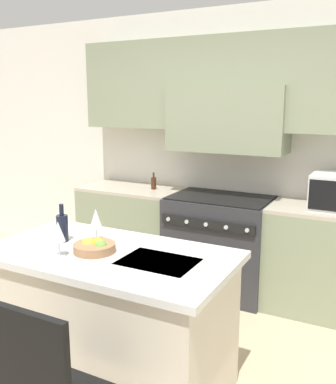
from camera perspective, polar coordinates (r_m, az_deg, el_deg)
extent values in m
cube|color=silver|center=(4.33, 8.89, 5.67)|extent=(10.00, 0.06, 2.70)
cube|color=gray|center=(4.12, 8.26, 14.08)|extent=(3.04, 0.34, 0.85)
cube|color=gray|center=(4.09, 7.97, 9.55)|extent=(1.11, 0.40, 0.60)
cube|color=gray|center=(4.64, -4.70, -5.19)|extent=(1.04, 0.62, 0.90)
cube|color=#B2A893|center=(4.52, -4.80, 0.45)|extent=(1.04, 0.62, 0.03)
cube|color=gray|center=(4.00, 20.68, -8.81)|extent=(1.04, 0.62, 0.90)
cube|color=#B2A893|center=(3.86, 21.19, -2.35)|extent=(1.04, 0.62, 0.03)
cube|color=#2D2D33|center=(4.19, 6.89, -6.97)|extent=(0.96, 0.66, 0.92)
cube|color=black|center=(4.06, 7.06, -0.73)|extent=(0.92, 0.61, 0.01)
cube|color=black|center=(3.80, 5.17, -4.27)|extent=(0.88, 0.02, 0.09)
cylinder|color=silver|center=(3.94, 0.06, -3.63)|extent=(0.04, 0.02, 0.04)
cylinder|color=silver|center=(3.86, 2.53, -3.97)|extent=(0.04, 0.02, 0.04)
cylinder|color=silver|center=(3.79, 5.10, -4.32)|extent=(0.04, 0.02, 0.04)
cylinder|color=silver|center=(3.72, 7.76, -4.67)|extent=(0.04, 0.02, 0.04)
cylinder|color=silver|center=(3.67, 10.52, -5.03)|extent=(0.04, 0.02, 0.04)
cube|color=beige|center=(2.88, -7.62, -16.89)|extent=(1.45, 0.78, 0.87)
cube|color=silver|center=(2.69, -7.89, -8.34)|extent=(1.55, 0.85, 0.04)
cube|color=#2D2D30|center=(2.51, -1.32, -9.35)|extent=(0.44, 0.32, 0.01)
cylinder|color=#B2B2B7|center=(2.66, 0.67, -7.95)|extent=(0.02, 0.02, 0.00)
cube|color=black|center=(2.01, -17.73, -21.60)|extent=(0.40, 0.04, 0.52)
cylinder|color=black|center=(2.91, -13.90, -4.71)|extent=(0.08, 0.08, 0.18)
cylinder|color=black|center=(2.87, -14.03, -2.31)|extent=(0.03, 0.03, 0.08)
cylinder|color=white|center=(2.67, -14.26, -8.18)|extent=(0.07, 0.07, 0.01)
cylinder|color=white|center=(2.65, -14.31, -7.25)|extent=(0.01, 0.01, 0.09)
cone|color=white|center=(2.62, -14.43, -5.11)|extent=(0.08, 0.08, 0.12)
cylinder|color=white|center=(2.91, -9.49, -6.24)|extent=(0.07, 0.07, 0.01)
cylinder|color=white|center=(2.90, -9.52, -5.39)|extent=(0.01, 0.01, 0.09)
cone|color=white|center=(2.87, -9.59, -3.41)|extent=(0.08, 0.08, 0.12)
cylinder|color=#996B47|center=(2.68, -9.78, -7.34)|extent=(0.26, 0.26, 0.05)
sphere|color=gold|center=(2.70, -10.62, -6.83)|extent=(0.08, 0.08, 0.08)
sphere|color=#66A83D|center=(2.65, -8.94, -7.17)|extent=(0.08, 0.08, 0.08)
sphere|color=gold|center=(2.70, -9.29, -6.76)|extent=(0.08, 0.08, 0.08)
cylinder|color=#422314|center=(4.40, -1.93, 1.17)|extent=(0.05, 0.05, 0.12)
cylinder|color=#422314|center=(4.39, -1.94, 2.29)|extent=(0.02, 0.02, 0.05)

